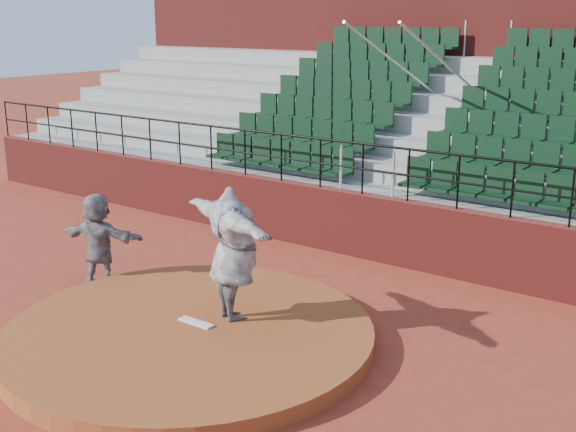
% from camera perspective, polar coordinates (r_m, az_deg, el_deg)
% --- Properties ---
extents(ground, '(90.00, 90.00, 0.00)m').
position_cam_1_polar(ground, '(11.06, -7.77, -9.85)').
color(ground, '#983522').
rests_on(ground, ground).
extents(pitchers_mound, '(5.50, 5.50, 0.25)m').
position_cam_1_polar(pitchers_mound, '(11.00, -7.80, -9.26)').
color(pitchers_mound, '#9B4A22').
rests_on(pitchers_mound, ground).
extents(pitching_rubber, '(0.60, 0.15, 0.03)m').
position_cam_1_polar(pitching_rubber, '(11.04, -7.28, -8.34)').
color(pitching_rubber, white).
rests_on(pitching_rubber, pitchers_mound).
extents(boundary_wall, '(24.00, 0.30, 1.30)m').
position_cam_1_polar(boundary_wall, '(14.59, 5.80, -0.71)').
color(boundary_wall, maroon).
rests_on(boundary_wall, ground).
extents(wall_railing, '(24.04, 0.05, 1.03)m').
position_cam_1_polar(wall_railing, '(14.26, 5.95, 4.62)').
color(wall_railing, black).
rests_on(wall_railing, boundary_wall).
extents(seating_deck, '(24.00, 5.97, 4.63)m').
position_cam_1_polar(seating_deck, '(17.56, 11.94, 4.51)').
color(seating_deck, gray).
rests_on(seating_deck, ground).
extents(press_box_facade, '(24.00, 3.00, 7.10)m').
position_cam_1_polar(press_box_facade, '(20.97, 16.86, 11.72)').
color(press_box_facade, maroon).
rests_on(press_box_facade, ground).
extents(pitcher, '(2.60, 1.66, 2.07)m').
position_cam_1_polar(pitcher, '(10.82, -4.37, -2.99)').
color(pitcher, black).
rests_on(pitcher, pitchers_mound).
extents(fielder, '(1.68, 0.93, 1.73)m').
position_cam_1_polar(fielder, '(13.25, -14.73, -1.87)').
color(fielder, black).
rests_on(fielder, ground).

